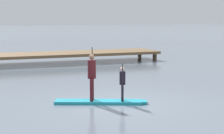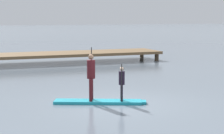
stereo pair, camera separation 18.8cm
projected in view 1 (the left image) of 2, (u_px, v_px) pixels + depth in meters
The scene contains 5 objects.
ground_plane at pixel (118, 104), 14.24m from camera, with size 240.00×240.00×0.00m, color slate.
paddleboard_near at pixel (101, 102), 14.33m from camera, with size 3.16×1.76×0.10m.
paddler_adult at pixel (92, 74), 14.22m from camera, with size 0.38×0.48×1.86m.
paddler_child_solo at pixel (122, 82), 14.21m from camera, with size 0.28×0.39×1.32m.
floating_dock at pixel (61, 54), 26.67m from camera, with size 13.15×2.97×0.65m.
Camera 1 is at (-5.41, -12.88, 3.05)m, focal length 65.53 mm.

